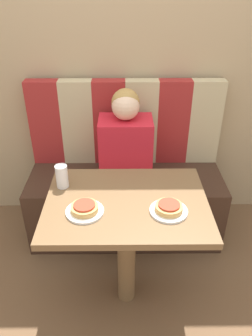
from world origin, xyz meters
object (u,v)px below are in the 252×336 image
plate_right (169,211)px  pizza_left (85,208)px  pizza_right (169,207)px  drinking_cup (62,176)px  plate_left (85,211)px  person (126,139)px

plate_right → pizza_left: 0.40m
pizza_right → plate_right: bearing=26.6°
plate_right → pizza_left: pizza_left is taller
plate_right → pizza_left: bearing=-180.0°
plate_right → pizza_right: bearing=-153.4°
pizza_right → drinking_cup: size_ratio=1.05×
plate_right → pizza_left: size_ratio=1.38×
plate_left → person: bearing=74.1°
plate_left → pizza_right: pizza_right is taller
plate_left → pizza_left: bearing=-26.6°
plate_left → drinking_cup: drinking_cup is taller
person → pizza_right: size_ratio=4.60×
plate_left → pizza_right: 0.40m
plate_right → pizza_right: pizza_right is taller
plate_left → drinking_cup: size_ratio=1.44×
person → plate_right: (0.20, -0.69, -0.04)m
pizza_left → drinking_cup: size_ratio=1.05×
pizza_left → drinking_cup: bearing=122.0°
pizza_right → person: bearing=105.9°
person → plate_right: person is taller
person → plate_left: bearing=-105.9°
pizza_right → pizza_left: bearing=180.0°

